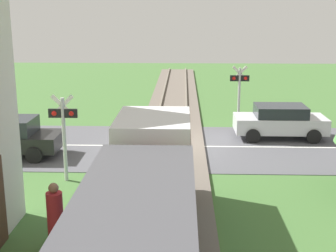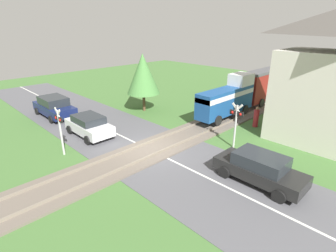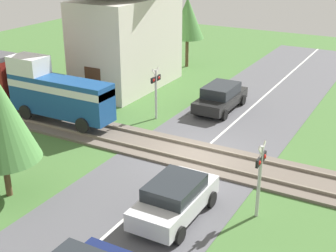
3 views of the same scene
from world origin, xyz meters
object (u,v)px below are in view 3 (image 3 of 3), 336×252
(crossing_signal_east_approach, at_px, (156,86))
(car_near_crossing, at_px, (175,198))
(pedestrian_by_station, at_px, (84,98))
(crossing_signal_west_approach, at_px, (260,170))
(car_far_side, at_px, (221,97))
(station_building, at_px, (127,24))

(crossing_signal_east_approach, bearing_deg, car_near_crossing, -145.66)
(car_near_crossing, bearing_deg, pedestrian_by_station, 53.66)
(pedestrian_by_station, bearing_deg, crossing_signal_east_approach, -79.14)
(crossing_signal_west_approach, bearing_deg, pedestrian_by_station, 65.18)
(car_far_side, relative_size, station_building, 0.51)
(crossing_signal_west_approach, relative_size, crossing_signal_east_approach, 1.00)
(crossing_signal_east_approach, bearing_deg, car_far_side, -40.29)
(crossing_signal_east_approach, bearing_deg, pedestrian_by_station, 100.86)
(car_near_crossing, distance_m, car_far_side, 11.12)
(crossing_signal_east_approach, xyz_separation_m, pedestrian_by_station, (-0.81, 4.20, -1.12))
(crossing_signal_west_approach, relative_size, pedestrian_by_station, 1.85)
(station_building, xyz_separation_m, pedestrian_by_station, (-4.94, -0.29, -3.33))
(car_near_crossing, height_order, pedestrian_by_station, pedestrian_by_station)
(car_near_crossing, bearing_deg, crossing_signal_east_approach, 34.34)
(car_near_crossing, xyz_separation_m, crossing_signal_west_approach, (1.47, -2.47, 1.06))
(car_far_side, height_order, crossing_signal_east_approach, crossing_signal_east_approach)
(car_near_crossing, distance_m, crossing_signal_west_approach, 3.06)
(crossing_signal_west_approach, xyz_separation_m, crossing_signal_east_approach, (6.36, 7.82, 0.00))
(station_building, bearing_deg, car_far_side, -100.00)
(crossing_signal_west_approach, distance_m, station_building, 16.33)
(station_building, bearing_deg, pedestrian_by_station, -176.60)
(station_building, bearing_deg, crossing_signal_east_approach, -132.67)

